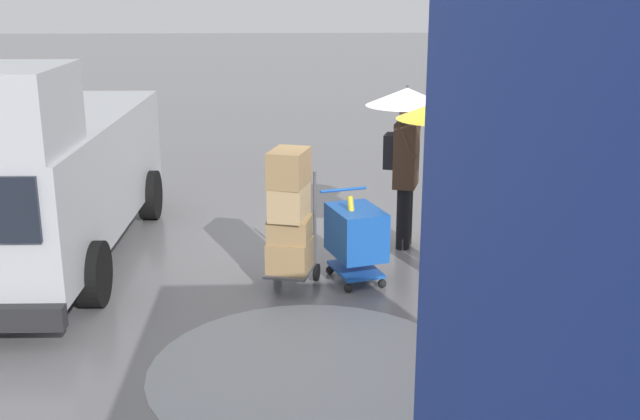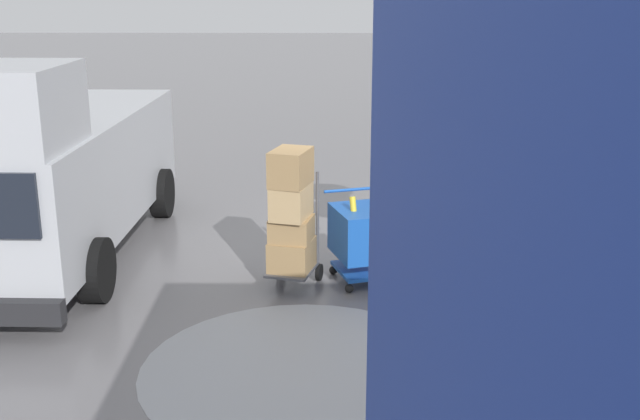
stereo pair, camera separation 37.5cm
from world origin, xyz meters
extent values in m
plane|color=slate|center=(0.00, 0.00, 0.00)|extent=(90.00, 90.00, 0.00)
cylinder|color=#999BA0|center=(0.48, 3.14, 0.00)|extent=(2.94, 2.94, 0.01)
cube|color=#B7BABF|center=(3.72, -0.04, 1.06)|extent=(2.05, 5.23, 1.40)
cylinder|color=black|center=(2.76, 1.58, 0.36)|extent=(0.25, 0.72, 0.72)
cylinder|color=black|center=(2.71, -1.64, 0.36)|extent=(0.25, 0.72, 0.72)
cylinder|color=black|center=(4.67, -1.67, 0.36)|extent=(0.25, 0.72, 0.72)
cube|color=#1951B2|center=(-0.11, 0.97, 0.60)|extent=(0.72, 0.88, 0.56)
cube|color=#1951B2|center=(-0.11, 0.97, 0.14)|extent=(0.65, 0.79, 0.04)
cylinder|color=#1951B2|center=(0.01, 0.57, 1.00)|extent=(0.56, 0.21, 0.04)
sphere|color=black|center=(-0.40, 1.20, 0.05)|extent=(0.10, 0.10, 0.10)
sphere|color=black|center=(0.00, 1.32, 0.05)|extent=(0.10, 0.10, 0.10)
sphere|color=black|center=(-0.22, 0.62, 0.05)|extent=(0.10, 0.10, 0.10)
sphere|color=black|center=(0.18, 0.74, 0.05)|extent=(0.10, 0.10, 0.10)
cylinder|color=yellow|center=(-0.07, 1.09, 0.70)|extent=(0.15, 0.29, 0.69)
cube|color=#515156|center=(0.65, 1.17, 0.22)|extent=(0.62, 0.70, 0.03)
cylinder|color=#515156|center=(0.36, 0.94, 0.77)|extent=(0.04, 0.04, 1.10)
cylinder|color=#515156|center=(0.79, 0.82, 0.77)|extent=(0.04, 0.04, 1.10)
cylinder|color=black|center=(0.34, 0.94, 0.10)|extent=(0.10, 0.21, 0.20)
cylinder|color=black|center=(0.81, 0.82, 0.10)|extent=(0.10, 0.21, 0.20)
cube|color=#A37F51|center=(0.65, 1.17, 0.40)|extent=(0.56, 0.58, 0.34)
cube|color=#A37F51|center=(0.65, 1.17, 0.71)|extent=(0.53, 0.52, 0.27)
cube|color=tan|center=(0.65, 1.17, 1.03)|extent=(0.49, 0.61, 0.38)
cube|color=#A37F51|center=(0.65, 1.17, 1.42)|extent=(0.51, 0.63, 0.40)
cylinder|color=black|center=(-0.88, -0.34, 0.41)|extent=(0.18, 0.18, 0.82)
cylinder|color=black|center=(-0.83, -0.15, 0.41)|extent=(0.18, 0.18, 0.82)
cube|color=#473323|center=(-0.85, -0.25, 1.24)|extent=(0.40, 0.50, 0.84)
sphere|color=#8C6647|center=(-0.85, -0.25, 1.78)|extent=(0.22, 0.22, 0.22)
cylinder|color=#473323|center=(-0.93, -0.50, 1.19)|extent=(0.10, 0.10, 0.55)
cylinder|color=#473323|center=(-0.82, -0.07, 1.46)|extent=(0.32, 0.18, 0.50)
cylinder|color=#333338|center=(-0.83, -0.15, 1.62)|extent=(0.02, 0.02, 0.86)
cone|color=white|center=(-0.83, -0.15, 2.00)|extent=(1.04, 1.04, 0.22)
sphere|color=#333338|center=(-0.83, -0.15, 2.13)|extent=(0.04, 0.04, 0.04)
cube|color=black|center=(-0.66, -0.31, 1.28)|extent=(0.24, 0.33, 0.44)
cylinder|color=black|center=(-1.27, 0.82, 0.41)|extent=(0.18, 0.18, 0.82)
cylinder|color=black|center=(-1.07, 0.86, 0.41)|extent=(0.18, 0.18, 0.82)
cube|color=#5B1E23|center=(-1.17, 0.84, 1.24)|extent=(0.49, 0.37, 0.84)
sphere|color=tan|center=(-1.17, 0.84, 1.78)|extent=(0.22, 0.22, 0.22)
cylinder|color=#5B1E23|center=(-1.42, 0.79, 1.19)|extent=(0.10, 0.10, 0.55)
cylinder|color=#5B1E23|center=(-1.00, 0.90, 1.46)|extent=(0.16, 0.32, 0.50)
cylinder|color=#333338|center=(-1.07, 0.86, 1.62)|extent=(0.02, 0.02, 0.86)
cone|color=yellow|center=(-1.07, 0.86, 2.00)|extent=(1.04, 1.04, 0.22)
sphere|color=#333338|center=(-1.07, 0.86, 2.13)|extent=(0.04, 0.04, 0.04)
cube|color=maroon|center=(-1.13, 0.65, 1.28)|extent=(0.33, 0.22, 0.44)
camera|label=1|loc=(0.62, 9.50, 3.38)|focal=43.75mm
camera|label=2|loc=(0.25, 9.50, 3.38)|focal=43.75mm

